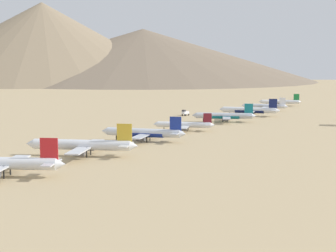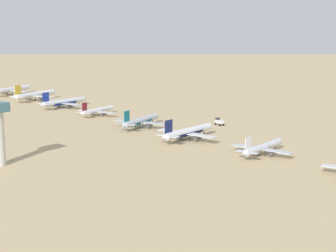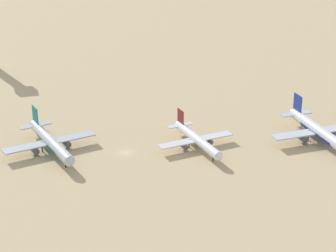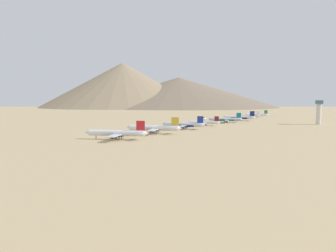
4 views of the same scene
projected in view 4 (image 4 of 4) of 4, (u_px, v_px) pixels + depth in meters
name	position (u px, v px, depth m)	size (l,w,h in m)	color
ground_plane	(214.00, 124.00, 330.48)	(1800.00, 1800.00, 0.00)	tan
parked_jet_0	(257.00, 115.00, 455.16)	(32.92, 26.98, 9.56)	silver
parked_jet_1	(248.00, 116.00, 417.50)	(33.00, 26.78, 9.52)	silver
parked_jet_2	(240.00, 117.00, 380.06)	(39.56, 32.09, 11.42)	silver
parked_jet_3	(226.00, 119.00, 348.22)	(37.19, 30.52, 10.82)	#B2B7C1
parked_jet_4	(204.00, 122.00, 310.52)	(31.83, 26.02, 9.20)	silver
parked_jet_5	(184.00, 125.00, 276.23)	(39.51, 32.08, 11.40)	silver
parked_jet_6	(154.00, 128.00, 240.26)	(43.25, 35.41, 12.53)	silver
parked_jet_7	(117.00, 133.00, 206.01)	(42.24, 34.68, 12.31)	silver
service_truck	(204.00, 119.00, 385.85)	(4.19, 5.67, 3.90)	silver
control_tower	(319.00, 111.00, 323.53)	(7.20, 7.20, 24.43)	beige
desert_hill_0	(179.00, 92.00, 989.40)	(597.36, 597.36, 90.04)	#7A6854
desert_hill_1	(123.00, 85.00, 959.75)	(481.51, 481.51, 131.55)	#8C775B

